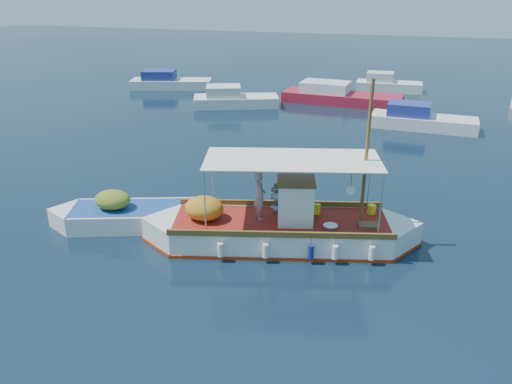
# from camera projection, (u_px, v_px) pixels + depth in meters

# --- Properties ---
(ground) EXTENTS (160.00, 160.00, 0.00)m
(ground) POSITION_uv_depth(u_px,v_px,m) (269.00, 238.00, 18.65)
(ground) COLOR black
(ground) RESTS_ON ground
(fishing_caique) EXTENTS (9.87, 4.53, 6.22)m
(fishing_caique) POSITION_uv_depth(u_px,v_px,m) (279.00, 229.00, 18.10)
(fishing_caique) COLOR white
(fishing_caique) RESTS_ON ground
(dinghy) EXTENTS (6.49, 3.43, 1.67)m
(dinghy) POSITION_uv_depth(u_px,v_px,m) (135.00, 217.00, 19.51)
(dinghy) COLOR white
(dinghy) RESTS_ON ground
(bg_boat_nw) EXTENTS (6.81, 4.52, 1.80)m
(bg_boat_nw) POSITION_uv_depth(u_px,v_px,m) (233.00, 100.00, 38.08)
(bg_boat_nw) COLOR silver
(bg_boat_nw) RESTS_ON ground
(bg_boat_n) EXTENTS (9.35, 3.51, 1.80)m
(bg_boat_n) POSITION_uv_depth(u_px,v_px,m) (338.00, 97.00, 39.22)
(bg_boat_n) COLOR #A31B2F
(bg_boat_n) RESTS_ON ground
(bg_boat_ne) EXTENTS (6.73, 2.57, 1.80)m
(bg_boat_ne) POSITION_uv_depth(u_px,v_px,m) (420.00, 121.00, 32.48)
(bg_boat_ne) COLOR silver
(bg_boat_ne) RESTS_ON ground
(bg_boat_far_w) EXTENTS (7.42, 4.11, 1.80)m
(bg_boat_far_w) POSITION_uv_depth(u_px,v_px,m) (169.00, 83.00, 44.61)
(bg_boat_far_w) COLOR silver
(bg_boat_far_w) RESTS_ON ground
(bg_boat_far_n) EXTENTS (5.61, 2.19, 1.80)m
(bg_boat_far_n) POSITION_uv_depth(u_px,v_px,m) (387.00, 85.00, 43.54)
(bg_boat_far_n) COLOR silver
(bg_boat_far_n) RESTS_ON ground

